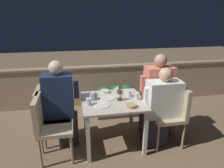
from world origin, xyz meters
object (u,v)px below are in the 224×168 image
Objects in this scene: chair_left_near at (47,122)px; beer_bottle at (119,94)px; chair_left_far at (48,112)px; chair_right_near at (173,110)px; chair_right_far at (167,101)px; person_coral_top at (156,96)px; person_white_polo at (160,108)px; person_navy_jumper at (62,105)px.

beer_bottle is at bearing 8.09° from chair_left_near.
beer_bottle reaches higher than chair_left_far.
chair_left_far is 1.80m from chair_right_near.
chair_left_far is 1.00× the size of chair_right_near.
person_coral_top is (-0.20, 0.00, 0.11)m from chair_right_far.
person_navy_jumper is at bearing 169.64° from person_white_polo.
person_coral_top reaches higher than chair_left_near.
person_white_polo is at bearing -10.36° from person_navy_jumper.
chair_right_far is at bearing 9.90° from chair_left_near.
chair_left_near is 3.83× the size of beer_bottle.
person_coral_top is at bearing 15.75° from beer_bottle.
beer_bottle is at bearing 172.11° from chair_right_near.
chair_left_far is 1.62m from person_coral_top.
chair_left_far is at bearing 95.60° from chair_left_near.
person_coral_top is (1.59, 0.31, 0.11)m from chair_left_near.
chair_left_near is 1.82m from chair_right_far.
chair_right_far is 0.87m from beer_bottle.
beer_bottle is (-0.62, -0.17, 0.14)m from person_coral_top.
chair_right_far is 0.23m from person_coral_top.
chair_right_near is at bearing 1.00° from chair_left_near.
chair_right_near is at bearing -59.92° from person_coral_top.
chair_left_near is 1.00× the size of chair_right_far.
person_navy_jumper is at bearing -178.80° from person_coral_top.
chair_right_near and chair_right_far have the same top height.
chair_right_far is (1.82, 0.03, 0.00)m from chair_left_far.
chair_right_far is at bearing 1.05° from person_navy_jumper.
chair_left_near and chair_left_far have the same top height.
person_white_polo reaches higher than chair_right_far.
person_white_polo reaches higher than beer_bottle.
person_coral_top reaches higher than chair_right_far.
person_white_polo is 5.06× the size of beer_bottle.
chair_left_near is 1.76m from chair_right_near.
chair_left_near is at bearing -84.40° from chair_left_far.
chair_right_near is at bearing -8.05° from chair_left_far.
chair_right_near is (1.76, 0.03, 0.00)m from chair_left_near.
person_white_polo is (1.38, -0.25, -0.06)m from person_navy_jumper.
person_navy_jumper reaches higher than chair_left_far.
chair_left_far and chair_right_near have the same top height.
chair_right_near is 0.76× the size of person_white_polo.
chair_right_far is (0.04, 0.28, 0.00)m from chair_right_near.
person_navy_jumper is 1.43× the size of chair_right_far.
chair_left_far is 0.76× the size of person_white_polo.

